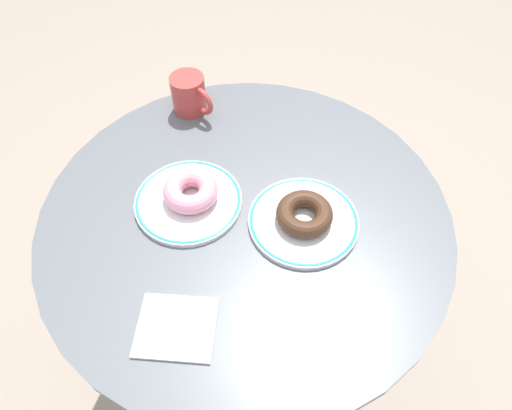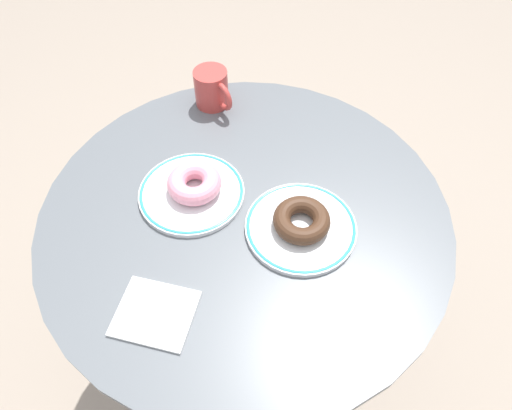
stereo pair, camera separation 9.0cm
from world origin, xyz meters
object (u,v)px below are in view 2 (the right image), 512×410
plate_right (300,229)px  donut_chocolate (301,222)px  plate_left (192,193)px  cafe_table (246,267)px  coffee_mug (212,89)px  donut_pink_frosted (194,183)px  paper_napkin (155,313)px

plate_right → donut_chocolate: donut_chocolate is taller
plate_left → plate_right: same height
cafe_table → coffee_mug: coffee_mug is taller
donut_pink_frosted → paper_napkin: size_ratio=0.84×
cafe_table → paper_napkin: 0.34m
donut_chocolate → paper_napkin: (-0.17, -0.25, -0.03)m
coffee_mug → plate_right: bearing=-41.9°
donut_chocolate → plate_right: bearing=0.0°
plate_left → coffee_mug: size_ratio=1.93×
donut_chocolate → plate_left: bearing=178.8°
paper_napkin → donut_pink_frosted: bearing=101.3°
coffee_mug → paper_napkin: bearing=-75.8°
paper_napkin → donut_chocolate: bearing=55.5°
plate_right → coffee_mug: coffee_mug is taller
donut_pink_frosted → paper_napkin: donut_pink_frosted is taller
donut_pink_frosted → paper_napkin: 0.27m
donut_chocolate → coffee_mug: size_ratio=0.98×
donut_chocolate → coffee_mug: (-0.30, 0.27, 0.02)m
donut_pink_frosted → coffee_mug: coffee_mug is taller
paper_napkin → coffee_mug: bearing=104.2°
cafe_table → paper_napkin: bearing=-102.6°
cafe_table → paper_napkin: size_ratio=6.30×
coffee_mug → donut_pink_frosted: bearing=-72.9°
paper_napkin → coffee_mug: size_ratio=1.16×
donut_pink_frosted → coffee_mug: (-0.08, 0.26, 0.01)m
plate_left → plate_right: 0.23m
cafe_table → plate_right: plate_right is taller
coffee_mug → donut_chocolate: bearing=-41.9°
plate_right → paper_napkin: size_ratio=1.66×
donut_pink_frosted → coffee_mug: size_ratio=0.98×
cafe_table → plate_right: 0.25m
plate_right → donut_pink_frosted: 0.22m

